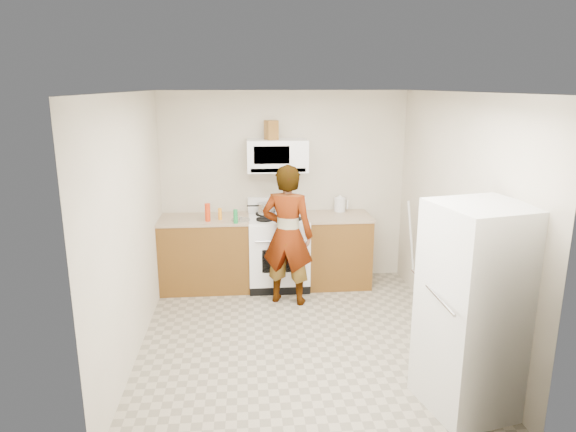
{
  "coord_description": "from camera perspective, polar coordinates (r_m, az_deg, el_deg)",
  "views": [
    {
      "loc": [
        -0.53,
        -4.83,
        2.57
      ],
      "look_at": [
        -0.06,
        0.55,
        1.18
      ],
      "focal_mm": 32.0,
      "sensor_mm": 36.0,
      "label": 1
    }
  ],
  "objects": [
    {
      "name": "counter_right",
      "position": [
        6.65,
        5.62,
        -0.04
      ],
      "size": [
        0.82,
        0.64,
        0.03
      ],
      "primitive_type": "cube",
      "color": "tan",
      "rests_on": "cabinet_right"
    },
    {
      "name": "right_wall",
      "position": [
        5.44,
        18.07,
        -0.34
      ],
      "size": [
        0.02,
        3.6,
        2.5
      ],
      "primitive_type": "cube",
      "color": "beige",
      "rests_on": "floor"
    },
    {
      "name": "tray",
      "position": [
        6.48,
        -0.19,
        -0.01
      ],
      "size": [
        0.28,
        0.22,
        0.05
      ],
      "primitive_type": "cube",
      "rotation": [
        0.0,
        0.0,
        0.26
      ],
      "color": "white",
      "rests_on": "gas_range"
    },
    {
      "name": "person",
      "position": [
        6.06,
        -0.06,
        -2.13
      ],
      "size": [
        0.71,
        0.58,
        1.69
      ],
      "primitive_type": "imported",
      "rotation": [
        0.0,
        0.0,
        2.81
      ],
      "color": "tan",
      "rests_on": "floor"
    },
    {
      "name": "kettle",
      "position": [
        6.83,
        5.78,
        1.27
      ],
      "size": [
        0.15,
        0.15,
        0.18
      ],
      "primitive_type": "cylinder",
      "rotation": [
        0.0,
        0.0,
        -0.03
      ],
      "color": "silver",
      "rests_on": "counter_right"
    },
    {
      "name": "broom",
      "position": [
        6.61,
        13.58,
        -3.28
      ],
      "size": [
        0.23,
        0.17,
        1.2
      ],
      "primitive_type": "cylinder",
      "rotation": [
        0.14,
        -0.14,
        -0.2
      ],
      "color": "silver",
      "rests_on": "floor"
    },
    {
      "name": "cabinet_right",
      "position": [
        6.78,
        5.53,
        -3.87
      ],
      "size": [
        0.8,
        0.62,
        0.9
      ],
      "primitive_type": "cube",
      "color": "brown",
      "rests_on": "floor"
    },
    {
      "name": "saucepan",
      "position": [
        6.61,
        -2.39,
        0.82
      ],
      "size": [
        0.28,
        0.28,
        0.13
      ],
      "primitive_type": "cylinder",
      "rotation": [
        0.0,
        0.0,
        0.25
      ],
      "color": "#ABAAAF",
      "rests_on": "gas_range"
    },
    {
      "name": "jug",
      "position": [
        6.47,
        -1.87,
        9.54
      ],
      "size": [
        0.18,
        0.18,
        0.24
      ],
      "primitive_type": "cube",
      "rotation": [
        0.0,
        0.0,
        0.37
      ],
      "color": "brown",
      "rests_on": "microwave"
    },
    {
      "name": "fridge",
      "position": [
        4.37,
        20.12,
        -9.68
      ],
      "size": [
        0.84,
        0.84,
        1.7
      ],
      "primitive_type": "cube",
      "rotation": [
        0.0,
        0.0,
        0.22
      ],
      "color": "#BAB9B6",
      "rests_on": "floor"
    },
    {
      "name": "bottle_hot_sauce",
      "position": [
        6.43,
        -7.57,
        0.23
      ],
      "size": [
        0.06,
        0.06,
        0.14
      ],
      "primitive_type": "cylinder",
      "rotation": [
        0.0,
        0.0,
        -0.43
      ],
      "color": "orange",
      "rests_on": "counter_left"
    },
    {
      "name": "counter_left",
      "position": [
        6.56,
        -9.33,
        -0.37
      ],
      "size": [
        1.14,
        0.64,
        0.03
      ],
      "primitive_type": "cube",
      "color": "tan",
      "rests_on": "cabinet_left"
    },
    {
      "name": "bottle_green_cap",
      "position": [
        6.23,
        -5.85,
        -0.05
      ],
      "size": [
        0.07,
        0.07,
        0.17
      ],
      "primitive_type": "cylinder",
      "rotation": [
        0.0,
        0.0,
        -0.37
      ],
      "color": "#167E39",
      "rests_on": "counter_left"
    },
    {
      "name": "bottle_spray",
      "position": [
        6.37,
        -8.92,
        0.41
      ],
      "size": [
        0.08,
        0.08,
        0.22
      ],
      "primitive_type": "cylinder",
      "rotation": [
        0.0,
        0.0,
        0.35
      ],
      "color": "red",
      "rests_on": "counter_left"
    },
    {
      "name": "pot_lid",
      "position": [
        6.39,
        -5.28,
        -0.41
      ],
      "size": [
        0.24,
        0.24,
        0.01
      ],
      "primitive_type": "cylinder",
      "rotation": [
        0.0,
        0.0,
        0.02
      ],
      "color": "silver",
      "rests_on": "counter_left"
    },
    {
      "name": "floor",
      "position": [
        5.5,
        1.11,
        -13.43
      ],
      "size": [
        3.6,
        3.6,
        0.0
      ],
      "primitive_type": "plane",
      "color": "gray",
      "rests_on": "ground"
    },
    {
      "name": "back_wall",
      "position": [
        6.77,
        -0.44,
        3.19
      ],
      "size": [
        3.2,
        0.02,
        2.5
      ],
      "primitive_type": "cube",
      "color": "beige",
      "rests_on": "floor"
    },
    {
      "name": "microwave",
      "position": [
        6.52,
        -1.21,
        6.75
      ],
      "size": [
        0.76,
        0.38,
        0.4
      ],
      "primitive_type": "cube",
      "color": "white",
      "rests_on": "back_wall"
    },
    {
      "name": "cabinet_left",
      "position": [
        6.69,
        -9.16,
        -4.25
      ],
      "size": [
        1.12,
        0.62,
        0.9
      ],
      "primitive_type": "cube",
      "color": "brown",
      "rests_on": "floor"
    },
    {
      "name": "gas_range",
      "position": [
        6.66,
        -1.08,
        -3.81
      ],
      "size": [
        0.76,
        0.65,
        1.13
      ],
      "color": "white",
      "rests_on": "floor"
    }
  ]
}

